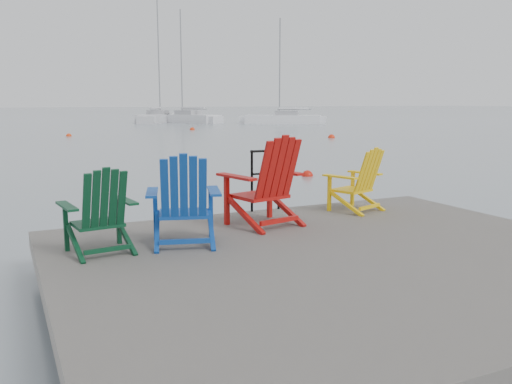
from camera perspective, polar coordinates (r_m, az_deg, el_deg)
name	(u,v)px	position (r m, az deg, el deg)	size (l,w,h in m)	color
ground	(345,298)	(6.01, 9.37, -11.00)	(400.00, 400.00, 0.00)	slate
dock	(346,267)	(5.90, 9.47, -7.83)	(6.00, 5.00, 1.40)	#2D2A28
handrail	(265,174)	(7.94, 1.00, 1.91)	(0.48, 0.04, 0.90)	black
chair_green	(100,211)	(5.90, -16.09, -1.91)	(0.79, 0.74, 0.92)	#09361E
chair_blue	(184,200)	(6.05, -7.63, -0.82)	(0.96, 0.91, 1.03)	navy
chair_red	(267,182)	(6.93, 1.13, 1.11)	(1.05, 0.99, 1.15)	#AC100C
chair_yellow	(358,180)	(8.03, 10.73, 1.27)	(0.88, 0.84, 0.92)	yellow
sailboat_near	(186,119)	(55.12, -7.43, 7.64)	(5.27, 8.28, 11.27)	silver
sailboat_mid	(159,118)	(57.67, -10.16, 7.65)	(6.84, 9.58, 13.07)	silver
sailboat_far	(283,120)	(51.96, 2.90, 7.59)	(6.92, 5.54, 10.00)	white
buoy_a	(307,176)	(15.44, 5.43, 1.69)	(0.33, 0.33, 0.33)	red
buoy_b	(69,136)	(35.00, -19.10, 5.57)	(0.34, 0.34, 0.34)	red
buoy_c	(331,138)	(31.97, 7.95, 5.68)	(0.41, 0.41, 0.41)	red
buoy_d	(192,130)	(40.86, -6.73, 6.52)	(0.38, 0.38, 0.38)	red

